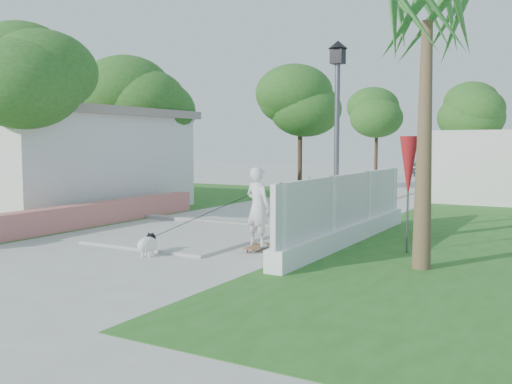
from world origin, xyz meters
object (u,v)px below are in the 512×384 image
Objects in this scene: street_lamp at (337,131)px; parked_car at (440,167)px; bollard at (310,192)px; patio_umbrella at (409,168)px; dog at (148,244)px; skateboarder at (214,214)px.

street_lamp reaches higher than parked_car.
bollard is 19.36m from parked_car.
patio_umbrella is (1.90, -1.00, -0.74)m from street_lamp.
street_lamp reaches higher than bollard.
patio_umbrella reaches higher than parked_car.
dog is (-2.35, -3.76, -2.19)m from street_lamp.
dog is at bearing 63.43° from skateboarder.
skateboarder is at bearing 27.68° from dog.
bollard is 8.28m from dog.
bollard is at bearing 120.96° from street_lamp.
bollard is at bearing 129.91° from patio_umbrella.
street_lamp is 5.56m from bollard.
street_lamp reaches higher than skateboarder.
skateboarder is at bearing -162.00° from parked_car.
bollard is 0.47× the size of patio_umbrella.
patio_umbrella is at bearing -139.21° from skateboarder.
skateboarder is (-1.50, -2.75, -1.68)m from street_lamp.
bollard is 7.35m from skateboarder.
bollard is (-2.70, 4.50, -1.84)m from street_lamp.
parked_car is (-1.23, 26.62, -0.06)m from skateboarder.
dog is at bearing -146.97° from patio_umbrella.
patio_umbrella reaches higher than dog.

